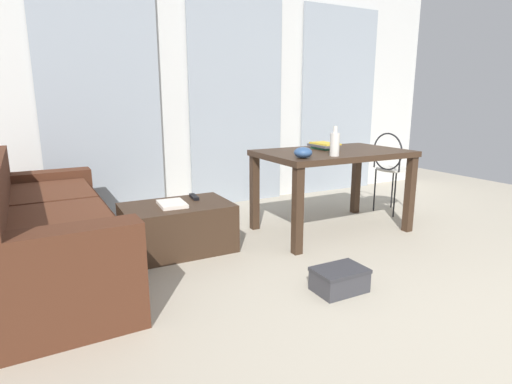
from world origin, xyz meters
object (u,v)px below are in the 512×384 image
(tv_remote_primary, at_px, (194,197))
(bowl, at_px, (303,153))
(coffee_table, at_px, (178,228))
(book_stack, at_px, (324,146))
(couch, at_px, (41,233))
(shoebox, at_px, (339,279))
(bottle_near, at_px, (335,144))
(craft_table, at_px, (333,162))
(wire_chair, at_px, (391,163))
(magazine, at_px, (172,204))

(tv_remote_primary, bearing_deg, bowl, -30.97)
(coffee_table, height_order, book_stack, book_stack)
(couch, height_order, shoebox, couch)
(bottle_near, height_order, tv_remote_primary, bottle_near)
(craft_table, height_order, bowl, bowl)
(couch, distance_m, craft_table, 2.40)
(bottle_near, relative_size, bowl, 1.66)
(couch, xyz_separation_m, craft_table, (2.38, -0.08, 0.33))
(craft_table, bearing_deg, bowl, -152.51)
(wire_chair, distance_m, bottle_near, 1.25)
(wire_chair, relative_size, bottle_near, 3.55)
(craft_table, bearing_deg, bottle_near, -126.92)
(tv_remote_primary, relative_size, shoebox, 0.53)
(magazine, bearing_deg, shoebox, -54.61)
(coffee_table, height_order, tv_remote_primary, tv_remote_primary)
(wire_chair, xyz_separation_m, magazine, (-2.37, -0.05, -0.14))
(book_stack, relative_size, tv_remote_primary, 1.67)
(book_stack, distance_m, shoebox, 1.54)
(bottle_near, height_order, shoebox, bottle_near)
(wire_chair, bearing_deg, coffee_table, -179.27)
(bowl, height_order, magazine, bowl)
(craft_table, relative_size, shoebox, 3.99)
(craft_table, distance_m, wire_chair, 0.93)
(couch, bearing_deg, tv_remote_primary, 9.21)
(shoebox, bearing_deg, magazine, 122.41)
(coffee_table, distance_m, craft_table, 1.49)
(bottle_near, relative_size, book_stack, 0.82)
(bowl, bearing_deg, shoebox, -106.05)
(craft_table, bearing_deg, wire_chair, 10.94)
(craft_table, bearing_deg, book_stack, 90.07)
(bottle_near, xyz_separation_m, bowl, (-0.29, 0.02, -0.06))
(wire_chair, distance_m, tv_remote_primary, 2.15)
(book_stack, bearing_deg, bottle_near, -116.98)
(wire_chair, bearing_deg, tv_remote_primary, 177.45)
(couch, height_order, bottle_near, bottle_near)
(craft_table, distance_m, shoebox, 1.38)
(bowl, distance_m, book_stack, 0.64)
(craft_table, height_order, magazine, craft_table)
(tv_remote_primary, bearing_deg, magazine, -142.35)
(wire_chair, bearing_deg, couch, -178.41)
(bowl, relative_size, magazine, 0.54)
(couch, relative_size, craft_table, 1.54)
(coffee_table, distance_m, bowl, 1.16)
(bowl, bearing_deg, coffee_table, 155.80)
(couch, relative_size, shoebox, 6.16)
(coffee_table, relative_size, wire_chair, 0.98)
(coffee_table, height_order, shoebox, coffee_table)
(bottle_near, bearing_deg, magazine, 161.66)
(bottle_near, height_order, magazine, bottle_near)
(bowl, relative_size, tv_remote_primary, 0.83)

